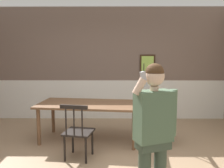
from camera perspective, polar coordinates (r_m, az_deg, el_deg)
ground_plane at (r=3.98m, az=-3.74°, el=-18.65°), size 7.05×7.05×0.00m
room_back_partition at (r=6.39m, az=-1.99°, el=4.15°), size 6.41×0.17×2.85m
dining_table at (r=4.88m, az=-5.26°, el=-5.34°), size 2.07×1.18×0.75m
chair_near_window at (r=4.12m, az=-7.88°, el=-10.82°), size 0.53×0.53×0.94m
chair_by_doorway at (r=4.83m, az=11.12°, el=-8.09°), size 0.48×0.48×0.97m
person_figure at (r=2.77m, az=9.66°, el=-9.87°), size 0.51×0.35×1.64m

